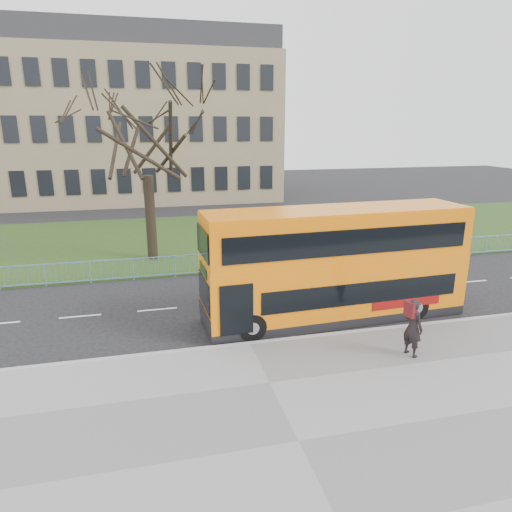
{
  "coord_description": "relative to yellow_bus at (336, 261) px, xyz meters",
  "views": [
    {
      "loc": [
        -3.11,
        -15.41,
        7.3
      ],
      "look_at": [
        0.83,
        1.0,
        2.46
      ],
      "focal_mm": 32.0,
      "sensor_mm": 36.0,
      "label": 1
    }
  ],
  "objects": [
    {
      "name": "yellow_bus",
      "position": [
        0.0,
        0.0,
        0.0
      ],
      "size": [
        10.3,
        2.89,
        4.28
      ],
      "rotation": [
        0.0,
        0.0,
        0.05
      ],
      "color": "orange",
      "rests_on": "ground"
    },
    {
      "name": "pedestrian",
      "position": [
        1.13,
        -3.69,
        -1.21
      ],
      "size": [
        0.66,
        0.81,
        1.93
      ],
      "primitive_type": "imported",
      "rotation": [
        0.0,
        0.0,
        1.9
      ],
      "color": "black",
      "rests_on": "pavement"
    },
    {
      "name": "pavement",
      "position": [
        -3.76,
        -6.86,
        -2.23
      ],
      "size": [
        80.0,
        10.5,
        0.12
      ],
      "primitive_type": "cube",
      "color": "slate",
      "rests_on": "ground"
    },
    {
      "name": "civic_building",
      "position": [
        -8.76,
        34.89,
        4.71
      ],
      "size": [
        30.0,
        15.0,
        14.0
      ],
      "primitive_type": "cube",
      "color": "#867755",
      "rests_on": "ground"
    },
    {
      "name": "bare_tree",
      "position": [
        -6.76,
        9.89,
        3.32
      ],
      "size": [
        7.74,
        7.74,
        11.06
      ],
      "primitive_type": null,
      "color": "black",
      "rests_on": "grass_verge"
    },
    {
      "name": "grass_verge",
      "position": [
        -3.76,
        14.19,
        -2.25
      ],
      "size": [
        80.0,
        15.4,
        0.08
      ],
      "primitive_type": "cube",
      "color": "#223914",
      "rests_on": "ground"
    },
    {
      "name": "guard_railing",
      "position": [
        -3.76,
        6.49,
        -1.74
      ],
      "size": [
        40.0,
        0.12,
        1.1
      ],
      "primitive_type": null,
      "color": "#74A6CF",
      "rests_on": "ground"
    },
    {
      "name": "kerb",
      "position": [
        -3.76,
        -1.66,
        -2.22
      ],
      "size": [
        80.0,
        0.2,
        0.14
      ],
      "primitive_type": "cube",
      "color": "#969699",
      "rests_on": "ground"
    },
    {
      "name": "ground",
      "position": [
        -3.76,
        -0.11,
        -2.29
      ],
      "size": [
        120.0,
        120.0,
        0.0
      ],
      "primitive_type": "plane",
      "color": "black",
      "rests_on": "ground"
    }
  ]
}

